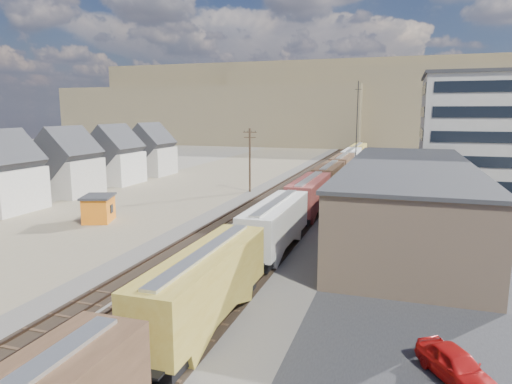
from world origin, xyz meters
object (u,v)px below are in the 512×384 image
(freight_train, at_px, (320,184))
(parked_car_red, at_px, (456,366))
(maintenance_shed, at_px, (99,208))
(parked_car_blue, at_px, (461,187))
(utility_pole_north, at_px, (250,159))

(freight_train, relative_size, parked_car_red, 26.60)
(maintenance_shed, bearing_deg, parked_car_blue, 39.41)
(freight_train, height_order, parked_car_red, freight_train)
(maintenance_shed, relative_size, parked_car_red, 1.13)
(freight_train, distance_m, maintenance_shed, 28.64)
(freight_train, height_order, maintenance_shed, freight_train)
(utility_pole_north, height_order, parked_car_blue, utility_pole_north)
(freight_train, relative_size, parked_car_blue, 23.66)
(freight_train, height_order, utility_pole_north, utility_pole_north)
(maintenance_shed, distance_m, parked_car_blue, 54.53)
(maintenance_shed, height_order, parked_car_blue, maintenance_shed)
(parked_car_red, xyz_separation_m, parked_car_blue, (6.18, 56.28, -0.06))
(freight_train, xyz_separation_m, maintenance_shed, (-22.57, -17.59, -1.22))
(parked_car_blue, bearing_deg, freight_train, -174.80)
(utility_pole_north, relative_size, parked_car_blue, 1.98)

